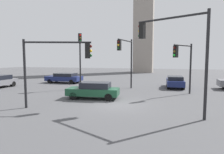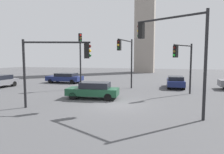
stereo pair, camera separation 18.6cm
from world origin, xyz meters
The scene contains 9 objects.
ground_plane centered at (0.00, 0.00, 0.00)m, with size 106.24×106.24×0.00m, color #4C4C4F.
traffic_light_0 centered at (3.74, -1.34, 4.19)m, with size 3.93×2.04×5.79m.
traffic_light_1 centered at (4.83, 5.00, 3.30)m, with size 1.74×2.51×4.62m.
traffic_light_2 centered at (-0.59, 6.54, 3.81)m, with size 0.88×3.59×5.36m.
traffic_light_3 centered at (-3.44, -1.79, 3.31)m, with size 4.28×1.55×4.51m.
traffic_light_4 centered at (-5.51, 6.24, 4.09)m, with size 0.45×0.48×5.93m.
car_0 centered at (-9.88, 10.63, 0.70)m, with size 4.73×2.17×1.31m.
car_2 centered at (4.41, 9.78, 0.70)m, with size 1.89×4.14×1.31m.
car_3 centered at (-2.23, 1.57, 0.71)m, with size 4.32×2.07×1.35m.
Camera 2 is at (3.59, -13.34, 3.25)m, focal length 31.70 mm.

